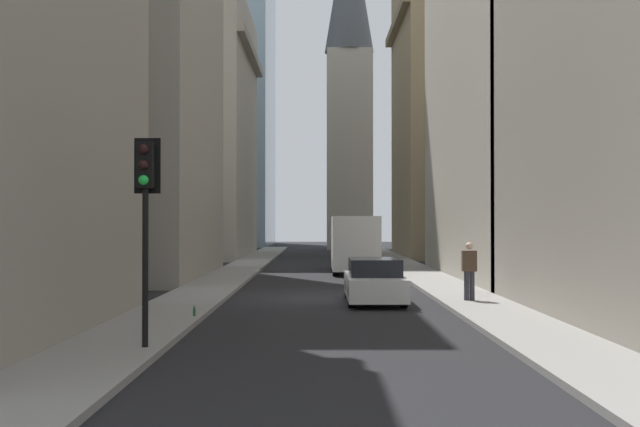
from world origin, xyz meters
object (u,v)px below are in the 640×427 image
at_px(pedestrian, 469,268).
at_px(discarded_bottle, 194,312).
at_px(delivery_truck, 354,244).
at_px(sedan_white, 374,282).
at_px(traffic_light_foreground, 145,193).

height_order(pedestrian, discarded_bottle, pedestrian).
distance_m(delivery_truck, discarded_bottle, 18.60).
height_order(delivery_truck, discarded_bottle, delivery_truck).
height_order(sedan_white, pedestrian, pedestrian).
xyz_separation_m(sedan_white, traffic_light_foreground, (-8.93, 5.17, 2.49)).
xyz_separation_m(traffic_light_foreground, pedestrian, (8.36, -8.08, -2.03)).
bearing_deg(traffic_light_foreground, sedan_white, -30.06).
relative_size(delivery_truck, discarded_bottle, 23.93).
height_order(sedan_white, traffic_light_foreground, traffic_light_foreground).
relative_size(delivery_truck, traffic_light_foreground, 1.57).
bearing_deg(pedestrian, discarded_bottle, 115.35).
height_order(delivery_truck, sedan_white, delivery_truck).
xyz_separation_m(traffic_light_foreground, discarded_bottle, (4.61, -0.17, -2.91)).
distance_m(sedan_white, discarded_bottle, 6.62).
bearing_deg(delivery_truck, discarded_bottle, 164.37).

